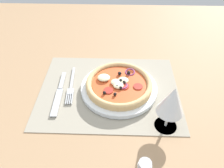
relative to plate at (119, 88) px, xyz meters
The scene contains 7 objects.
ground_plane 4.03cm from the plate, ahead, with size 190.00×140.00×2.40cm, color #9E7A56.
placemat 3.41cm from the plate, ahead, with size 46.01×35.22×0.40cm, color gray.
plate is the anchor object (origin of this frame).
pizza 1.83cm from the plate, 39.89° to the right, with size 21.68×21.68×2.57cm.
fork 16.14cm from the plate, ahead, with size 2.64×18.06×0.44cm.
knife 19.64cm from the plate, ahead, with size 2.31×20.04×0.62cm.
wine_glass 21.30cm from the plate, 133.96° to the left, with size 7.20×7.20×14.90cm.
Camera 1 is at (-2.64, 51.86, 50.96)cm, focal length 34.82 mm.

